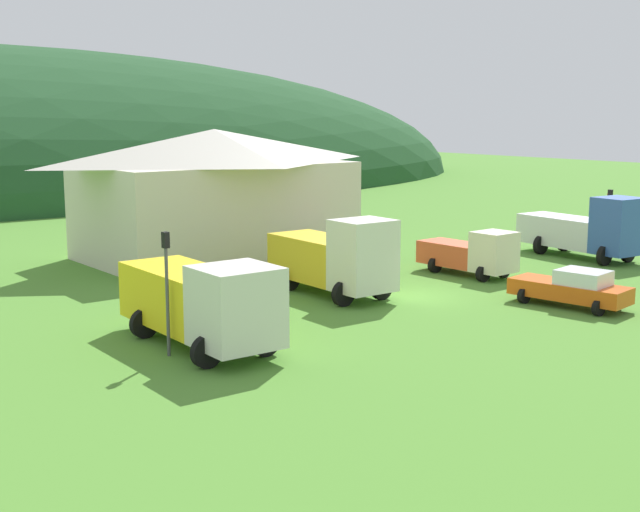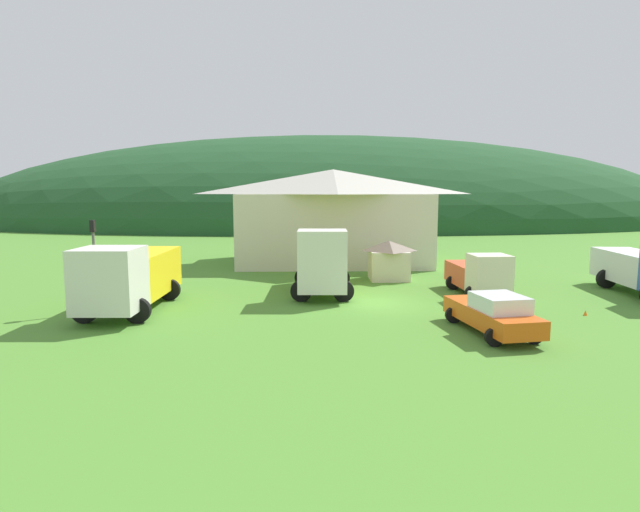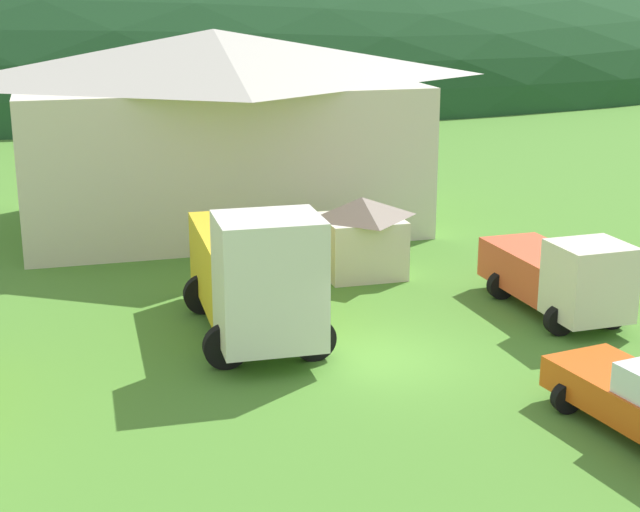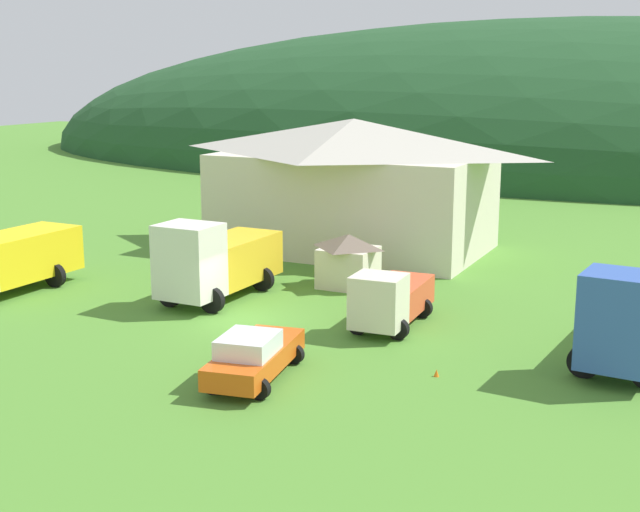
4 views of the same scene
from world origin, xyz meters
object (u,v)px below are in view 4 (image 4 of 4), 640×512
at_px(depot_building, 354,183).
at_px(service_pickup_orange, 254,356).
at_px(heavy_rig_striped, 215,260).
at_px(light_truck_cream, 390,298).
at_px(box_truck_blue, 631,317).
at_px(play_shed_cream, 348,260).
at_px(traffic_cone_near_pickup, 436,376).

bearing_deg(depot_building, service_pickup_orange, -75.31).
height_order(heavy_rig_striped, service_pickup_orange, heavy_rig_striped).
xyz_separation_m(light_truck_cream, box_truck_blue, (9.01, -0.53, 0.53)).
distance_m(play_shed_cream, light_truck_cream, 6.62).
xyz_separation_m(depot_building, box_truck_blue, (16.29, -13.65, -2.06)).
bearing_deg(traffic_cone_near_pickup, play_shed_cream, 127.63).
bearing_deg(traffic_cone_near_pickup, service_pickup_orange, -151.72).
xyz_separation_m(depot_building, light_truck_cream, (7.28, -13.12, -2.59)).
bearing_deg(play_shed_cream, traffic_cone_near_pickup, -52.37).
distance_m(heavy_rig_striped, traffic_cone_near_pickup, 13.08).
bearing_deg(box_truck_blue, traffic_cone_near_pickup, -49.64).
relative_size(heavy_rig_striped, light_truck_cream, 1.28).
xyz_separation_m(heavy_rig_striped, box_truck_blue, (17.48, -1.15, -0.08)).
relative_size(play_shed_cream, traffic_cone_near_pickup, 5.25).
height_order(light_truck_cream, traffic_cone_near_pickup, light_truck_cream).
bearing_deg(depot_building, play_shed_cream, -67.96).
distance_m(depot_building, heavy_rig_striped, 12.71).
distance_m(heavy_rig_striped, light_truck_cream, 8.51).
relative_size(play_shed_cream, heavy_rig_striped, 0.38).
xyz_separation_m(light_truck_cream, traffic_cone_near_pickup, (3.43, -4.53, -1.18)).
relative_size(box_truck_blue, traffic_cone_near_pickup, 15.41).
relative_size(play_shed_cream, service_pickup_orange, 0.49).
relative_size(service_pickup_orange, traffic_cone_near_pickup, 10.61).
height_order(heavy_rig_striped, light_truck_cream, heavy_rig_striped).
distance_m(play_shed_cream, service_pickup_orange, 12.81).
relative_size(light_truck_cream, box_truck_blue, 0.70).
xyz_separation_m(heavy_rig_striped, traffic_cone_near_pickup, (11.90, -5.14, -1.79)).
relative_size(depot_building, traffic_cone_near_pickup, 31.06).
relative_size(depot_building, light_truck_cream, 2.88).
height_order(play_shed_cream, heavy_rig_striped, heavy_rig_striped).
xyz_separation_m(service_pickup_orange, traffic_cone_near_pickup, (5.33, 2.87, -0.83)).
relative_size(depot_building, service_pickup_orange, 2.93).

